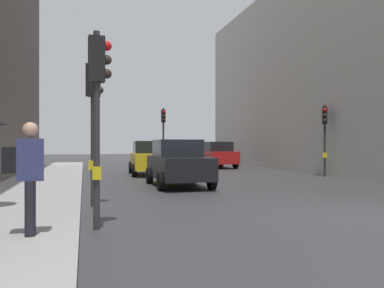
# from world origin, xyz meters

# --- Properties ---
(ground_plane) EXTENTS (120.00, 120.00, 0.00)m
(ground_plane) POSITION_xyz_m (0.00, 0.00, 0.00)
(ground_plane) COLOR #38383A
(sidewalk_kerb) EXTENTS (2.97, 40.00, 0.16)m
(sidewalk_kerb) POSITION_xyz_m (-7.42, 6.00, 0.08)
(sidewalk_kerb) COLOR #A8A5A0
(sidewalk_kerb) RESTS_ON ground
(building_facade_right) EXTENTS (12.00, 29.43, 11.83)m
(building_facade_right) POSITION_xyz_m (11.94, 13.33, 5.91)
(building_facade_right) COLOR #B2ADA3
(building_facade_right) RESTS_ON ground
(traffic_light_far_median) EXTENTS (0.25, 0.43, 3.98)m
(traffic_light_far_median) POSITION_xyz_m (-0.77, 18.62, 2.74)
(traffic_light_far_median) COLOR #2D2D2D
(traffic_light_far_median) RESTS_ON ground
(traffic_light_mid_street) EXTENTS (0.36, 0.44, 3.54)m
(traffic_light_mid_street) POSITION_xyz_m (5.62, 9.79, 2.44)
(traffic_light_mid_street) COLOR #2D2D2D
(traffic_light_mid_street) RESTS_ON ground
(traffic_light_near_right) EXTENTS (0.45, 0.35, 3.74)m
(traffic_light_near_right) POSITION_xyz_m (-5.62, 2.73, 2.58)
(traffic_light_near_right) COLOR #2D2D2D
(traffic_light_near_right) RESTS_ON ground
(traffic_light_near_left) EXTENTS (0.43, 0.25, 3.68)m
(traffic_light_near_left) POSITION_xyz_m (-5.61, -0.20, 2.54)
(traffic_light_near_left) COLOR #2D2D2D
(traffic_light_near_left) RESTS_ON ground
(car_blue_van) EXTENTS (2.03, 4.20, 1.76)m
(car_blue_van) POSITION_xyz_m (2.47, 29.52, 0.88)
(car_blue_van) COLOR navy
(car_blue_van) RESTS_ON ground
(car_red_sedan) EXTENTS (2.13, 4.26, 1.76)m
(car_red_sedan) POSITION_xyz_m (2.80, 18.37, 0.88)
(car_red_sedan) COLOR red
(car_red_sedan) RESTS_ON ground
(car_yellow_taxi) EXTENTS (2.20, 4.29, 1.76)m
(car_yellow_taxi) POSITION_xyz_m (-2.53, 13.27, 0.88)
(car_yellow_taxi) COLOR yellow
(car_yellow_taxi) RESTS_ON ground
(car_dark_suv) EXTENTS (2.05, 4.21, 1.76)m
(car_dark_suv) POSITION_xyz_m (-2.41, 7.11, 0.88)
(car_dark_suv) COLOR black
(car_dark_suv) RESTS_ON ground
(car_white_compact) EXTENTS (2.11, 4.25, 1.76)m
(car_white_compact) POSITION_xyz_m (2.62, 23.78, 0.88)
(car_white_compact) COLOR silver
(car_white_compact) RESTS_ON ground
(pedestrian_with_grey_backpack) EXTENTS (0.62, 0.36, 1.77)m
(pedestrian_with_grey_backpack) POSITION_xyz_m (-6.72, -1.14, 1.16)
(pedestrian_with_grey_backpack) COLOR black
(pedestrian_with_grey_backpack) RESTS_ON sidewalk_kerb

